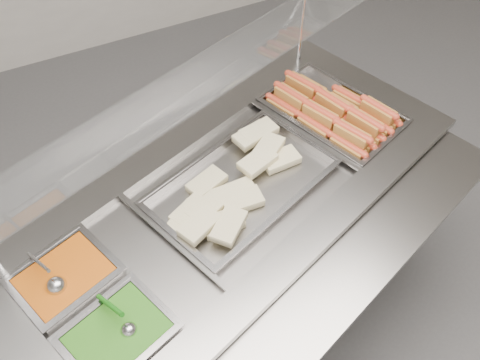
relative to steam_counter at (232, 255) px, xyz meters
name	(u,v)px	position (x,y,z in m)	size (l,w,h in m)	color
steam_counter	(232,255)	(0.00, 0.00, 0.00)	(1.88, 1.30, 0.82)	slate
tray_rail	(337,281)	(0.16, -0.44, 0.37)	(1.63, 0.85, 0.05)	gray
sneeze_guard	(184,90)	(-0.07, 0.19, 0.75)	(1.51, 0.76, 0.40)	silver
pan_hotdogs	(331,117)	(0.54, 0.19, 0.37)	(0.46, 0.58, 0.09)	gray
pan_wraps	(242,187)	(0.05, 0.02, 0.39)	(0.71, 0.56, 0.06)	gray
pan_beans	(67,281)	(-0.60, -0.08, 0.38)	(0.33, 0.30, 0.09)	gray
pan_peas	(120,338)	(-0.51, -0.33, 0.38)	(0.33, 0.30, 0.09)	gray
hotdogs_in_buns	(333,113)	(0.53, 0.18, 0.42)	(0.41, 0.51, 0.11)	#A06821
tortilla_wraps	(232,186)	(0.01, 0.01, 0.42)	(0.56, 0.47, 0.06)	beige
ladle	(56,285)	(-0.63, -0.10, 0.42)	(0.09, 0.18, 0.13)	#B7B8BC
serving_spoon	(126,326)	(-0.48, -0.32, 0.42)	(0.08, 0.16, 0.12)	#B7B8BC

